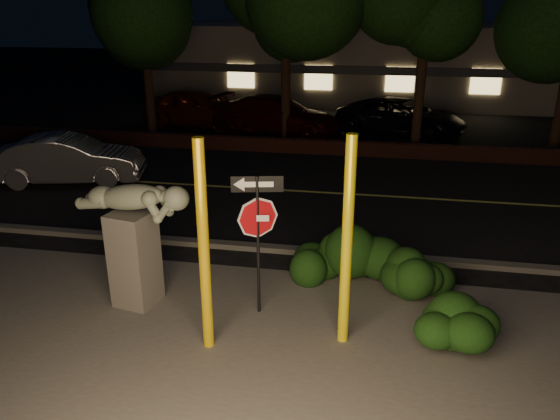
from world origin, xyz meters
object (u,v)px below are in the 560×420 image
object	(u,v)px
sculpture	(134,230)
signpost	(258,218)
parked_car_darkred	(277,115)
parked_car_dark	(401,117)
parked_car_red	(197,108)
silver_sedan	(68,159)
yellow_pole_left	(204,249)
yellow_pole_right	(347,245)

from	to	relation	value
sculpture	signpost	bearing A→B (deg)	13.22
parked_car_darkred	parked_car_dark	bearing A→B (deg)	-68.71
parked_car_red	parked_car_darkred	size ratio (longest dim) A/B	0.88
sculpture	silver_sedan	xyz separation A→B (m)	(-5.03, 6.32, -0.73)
parked_car_red	parked_car_darkred	bearing A→B (deg)	-92.64
signpost	silver_sedan	size ratio (longest dim) A/B	0.58
parked_car_red	parked_car_dark	xyz separation A→B (m)	(8.77, 0.08, -0.08)
silver_sedan	parked_car_darkred	size ratio (longest dim) A/B	0.81
parked_car_darkred	yellow_pole_left	bearing A→B (deg)	-162.95
yellow_pole_right	sculpture	distance (m)	3.74
yellow_pole_right	silver_sedan	xyz separation A→B (m)	(-8.72, 6.84, -0.98)
parked_car_red	parked_car_dark	size ratio (longest dim) A/B	0.91
sculpture	parked_car_dark	distance (m)	15.62
yellow_pole_right	signpost	xyz separation A→B (m)	(-1.51, 0.60, 0.08)
silver_sedan	parked_car_red	xyz separation A→B (m)	(1.20, 8.40, 0.09)
silver_sedan	yellow_pole_left	bearing A→B (deg)	-152.37
yellow_pole_right	sculpture	world-z (taller)	yellow_pole_right
silver_sedan	sculpture	bearing A→B (deg)	-155.89
parked_car_darkred	yellow_pole_right	bearing A→B (deg)	-154.74
silver_sedan	parked_car_dark	world-z (taller)	parked_car_dark
yellow_pole_left	silver_sedan	bearing A→B (deg)	132.02
yellow_pole_left	silver_sedan	xyz separation A→B (m)	(-6.64, 7.37, -0.97)
yellow_pole_left	parked_car_red	bearing A→B (deg)	109.03
yellow_pole_left	sculpture	bearing A→B (deg)	146.89
yellow_pole_left	yellow_pole_right	xyz separation A→B (m)	(2.07, 0.53, 0.01)
sculpture	yellow_pole_left	bearing A→B (deg)	-21.84
yellow_pole_right	signpost	bearing A→B (deg)	158.34
sculpture	parked_car_darkred	bearing A→B (deg)	101.66
silver_sedan	parked_car_red	world-z (taller)	parked_car_red
yellow_pole_left	parked_car_red	xyz separation A→B (m)	(-5.44, 15.77, -0.88)
yellow_pole_right	parked_car_darkred	bearing A→B (deg)	104.76
sculpture	silver_sedan	size ratio (longest dim) A/B	0.54
sculpture	parked_car_dark	xyz separation A→B (m)	(4.94, 14.80, -0.72)
sculpture	parked_car_red	bearing A→B (deg)	115.84
yellow_pole_left	silver_sedan	distance (m)	9.97
parked_car_red	parked_car_darkred	world-z (taller)	parked_car_red
signpost	sculpture	xyz separation A→B (m)	(-2.18, -0.07, -0.34)
parked_car_red	parked_car_darkred	xyz separation A→B (m)	(3.73, -0.88, -0.03)
yellow_pole_right	signpost	distance (m)	1.63
signpost	sculpture	world-z (taller)	signpost
parked_car_dark	parked_car_darkred	bearing A→B (deg)	120.34
silver_sedan	parked_car_dark	size ratio (longest dim) A/B	0.84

